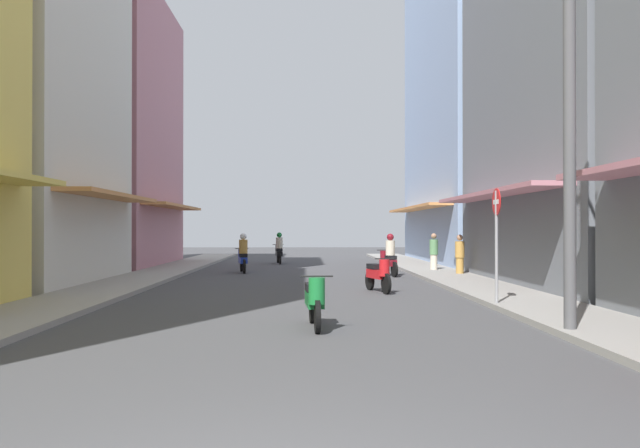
# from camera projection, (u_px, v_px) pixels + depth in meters

# --- Properties ---
(ground_plane) EXTENTS (85.96, 85.96, 0.00)m
(ground_plane) POSITION_uv_depth(u_px,v_px,m) (298.00, 287.00, 19.66)
(ground_plane) COLOR #424244
(sidewalk_left) EXTENTS (2.10, 47.07, 0.12)m
(sidewalk_left) POSITION_uv_depth(u_px,v_px,m) (118.00, 286.00, 19.53)
(sidewalk_left) COLOR #9E9991
(sidewalk_left) RESTS_ON ground
(sidewalk_right) EXTENTS (2.10, 47.07, 0.12)m
(sidewalk_right) POSITION_uv_depth(u_px,v_px,m) (475.00, 285.00, 19.79)
(sidewalk_right) COLOR gray
(sidewalk_right) RESTS_ON ground
(building_left_mid) EXTENTS (7.05, 8.44, 17.81)m
(building_left_mid) POSITION_uv_depth(u_px,v_px,m) (2.00, 3.00, 20.80)
(building_left_mid) COLOR silver
(building_left_mid) RESTS_ON ground
(building_left_far) EXTENTS (7.05, 9.96, 12.54)m
(building_left_far) POSITION_uv_depth(u_px,v_px,m) (99.00, 132.00, 30.70)
(building_left_far) COLOR #B7727F
(building_left_far) RESTS_ON ground
(building_right_mid) EXTENTS (7.05, 11.33, 11.76)m
(building_right_mid) POSITION_uv_depth(u_px,v_px,m) (604.00, 94.00, 20.13)
(building_right_mid) COLOR slate
(building_right_mid) RESTS_ON ground
(building_right_far) EXTENTS (7.05, 13.90, 15.86)m
(building_right_far) POSITION_uv_depth(u_px,v_px,m) (484.00, 108.00, 33.55)
(building_right_far) COLOR #8CA5CC
(building_right_far) RESTS_ON ground
(motorbike_black) EXTENTS (0.55, 1.81, 1.58)m
(motorbike_black) POSITION_uv_depth(u_px,v_px,m) (279.00, 250.00, 33.17)
(motorbike_black) COLOR black
(motorbike_black) RESTS_ON ground
(motorbike_green) EXTENTS (0.55, 1.81, 0.96)m
(motorbike_green) POSITION_uv_depth(u_px,v_px,m) (315.00, 300.00, 11.59)
(motorbike_green) COLOR black
(motorbike_green) RESTS_ON ground
(motorbike_red) EXTENTS (0.67, 1.77, 0.96)m
(motorbike_red) POSITION_uv_depth(u_px,v_px,m) (378.00, 274.00, 18.18)
(motorbike_red) COLOR black
(motorbike_red) RESTS_ON ground
(motorbike_maroon) EXTENTS (0.64, 1.78, 1.58)m
(motorbike_maroon) POSITION_uv_depth(u_px,v_px,m) (389.00, 257.00, 24.46)
(motorbike_maroon) COLOR black
(motorbike_maroon) RESTS_ON ground
(motorbike_blue) EXTENTS (0.60, 1.79, 1.58)m
(motorbike_blue) POSITION_uv_depth(u_px,v_px,m) (243.00, 255.00, 26.38)
(motorbike_blue) COLOR black
(motorbike_blue) RESTS_ON ground
(pedestrian_crossing) EXTENTS (0.34, 0.34, 1.55)m
(pedestrian_crossing) POSITION_uv_depth(u_px,v_px,m) (460.00, 256.00, 24.11)
(pedestrian_crossing) COLOR #BF8C3F
(pedestrian_crossing) RESTS_ON ground
(pedestrian_far) EXTENTS (0.34, 0.34, 1.58)m
(pedestrian_far) POSITION_uv_depth(u_px,v_px,m) (434.00, 253.00, 26.49)
(pedestrian_far) COLOR beige
(pedestrian_far) RESTS_ON ground
(utility_pole) EXTENTS (0.20, 1.20, 7.37)m
(utility_pole) POSITION_uv_depth(u_px,v_px,m) (569.00, 106.00, 10.78)
(utility_pole) COLOR #4C4C4F
(utility_pole) RESTS_ON ground
(street_sign_no_entry) EXTENTS (0.07, 0.60, 2.65)m
(street_sign_no_entry) POSITION_uv_depth(u_px,v_px,m) (496.00, 231.00, 14.53)
(street_sign_no_entry) COLOR gray
(street_sign_no_entry) RESTS_ON ground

